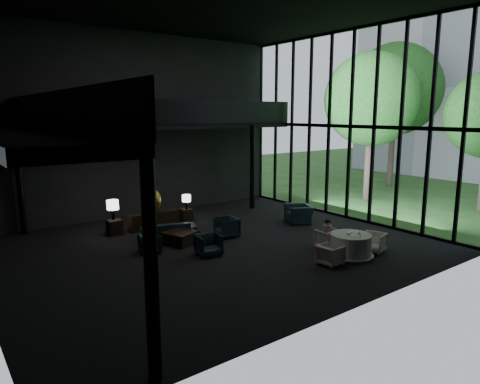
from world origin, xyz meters
TOP-DOWN VIEW (x-y plane):
  - floor at (0.00, 0.00)m, footprint 14.00×12.00m
  - ceiling at (0.00, 0.00)m, footprint 14.00×12.00m
  - wall_back at (0.00, 6.00)m, footprint 14.00×0.04m
  - wall_front at (0.00, -6.00)m, footprint 14.00×0.04m
  - curtain_wall at (6.95, 0.00)m, footprint 0.20×12.00m
  - mezzanine_left at (-6.00, 0.00)m, footprint 2.00×12.00m
  - mezzanine_back at (1.00, 5.00)m, footprint 12.00×2.00m
  - railing_left at (-5.00, 0.00)m, footprint 0.06×12.00m
  - railing_back at (1.00, 4.00)m, footprint 12.00×0.06m
  - column_sw at (-5.00, -5.70)m, footprint 0.24×0.24m
  - column_nw at (-5.00, 5.70)m, footprint 0.24×0.24m
  - column_ne at (4.80, 4.00)m, footprint 0.24×0.24m
  - tree_near at (11.00, 2.00)m, footprint 4.80×4.80m
  - tree_far at (16.00, 4.00)m, footprint 5.60×5.60m
  - console at (-0.65, 3.45)m, footprint 2.06×0.47m
  - bronze_urn at (-0.65, 3.47)m, footprint 0.63×0.63m
  - side_table_left at (-2.25, 3.52)m, footprint 0.52×0.52m
  - table_lamp_left at (-2.25, 3.61)m, footprint 0.45×0.45m
  - side_table_right at (0.95, 3.72)m, footprint 0.49×0.49m
  - table_lamp_right at (0.95, 3.63)m, footprint 0.37×0.37m
  - sofa at (-0.78, 1.94)m, footprint 2.01×1.14m
  - lounge_armchair_west at (-2.09, 0.73)m, footprint 0.68×0.71m
  - lounge_armchair_east at (1.00, 0.72)m, footprint 0.89×0.93m
  - lounge_armchair_south at (-0.69, -0.66)m, footprint 0.82×0.78m
  - window_armchair at (4.65, 0.63)m, footprint 1.26×1.45m
  - coffee_table at (-0.82, 0.98)m, footprint 1.29×1.29m
  - dining_table at (2.88, -3.52)m, footprint 1.47×1.47m
  - dining_chair_north at (2.99, -2.49)m, footprint 0.75×0.72m
  - dining_chair_east at (3.88, -3.65)m, footprint 0.77×0.80m
  - dining_chair_west at (1.79, -3.64)m, footprint 0.59×0.63m
  - child at (2.82, -2.58)m, footprint 0.28×0.28m
  - plate_a at (2.75, -3.67)m, footprint 0.28×0.28m
  - plate_b at (3.11, -3.34)m, footprint 0.24×0.24m
  - saucer at (3.05, -3.57)m, footprint 0.18×0.18m
  - coffee_cup at (3.12, -3.65)m, footprint 0.09×0.09m
  - cereal_bowl at (2.78, -3.50)m, footprint 0.15×0.15m
  - cream_pot at (2.92, -3.85)m, footprint 0.07×0.07m

SIDE VIEW (x-z plane):
  - floor at x=0.00m, z-range -0.01..0.01m
  - coffee_table at x=-0.82m, z-range 0.00..0.45m
  - side_table_right at x=0.95m, z-range 0.00..0.54m
  - side_table_left at x=-2.25m, z-range 0.00..0.57m
  - dining_chair_west at x=1.79m, z-range 0.00..0.61m
  - lounge_armchair_west at x=-2.09m, z-range 0.00..0.62m
  - dining_table at x=2.88m, z-range -0.05..0.70m
  - console at x=-0.65m, z-range 0.00..0.66m
  - dining_chair_east at x=3.88m, z-range 0.00..0.67m
  - dining_chair_north at x=2.99m, z-range 0.00..0.67m
  - lounge_armchair_south at x=-0.69m, z-range 0.00..0.75m
  - sofa at x=-0.78m, z-range 0.00..0.76m
  - lounge_armchair_east at x=1.00m, z-range 0.00..0.83m
  - window_armchair at x=4.65m, z-range 0.00..1.07m
  - child at x=2.82m, z-range 0.45..1.06m
  - saucer at x=3.05m, z-range 0.75..0.76m
  - plate_a at x=2.75m, z-range 0.75..0.76m
  - plate_b at x=3.11m, z-range 0.75..0.77m
  - cream_pot at x=2.92m, z-range 0.75..0.81m
  - cereal_bowl at x=2.78m, z-range 0.75..0.83m
  - coffee_cup at x=3.12m, z-range 0.76..0.82m
  - table_lamp_right at x=0.95m, z-range 0.67..1.28m
  - table_lamp_left at x=-2.25m, z-range 0.73..1.48m
  - bronze_urn at x=-0.65m, z-range 0.57..1.75m
  - column_sw at x=-5.00m, z-range 0.00..4.00m
  - column_nw at x=-5.00m, z-range 0.00..4.00m
  - column_ne at x=4.80m, z-range 0.00..4.00m
  - wall_back at x=0.00m, z-range 0.00..8.00m
  - wall_front at x=0.00m, z-range 0.00..8.00m
  - curtain_wall at x=6.95m, z-range 0.00..8.00m
  - mezzanine_left at x=-6.00m, z-range 3.88..4.12m
  - mezzanine_back at x=1.00m, z-range 3.88..4.12m
  - railing_left at x=-5.00m, z-range 4.10..5.10m
  - railing_back at x=1.00m, z-range 4.10..5.10m
  - tree_near at x=11.00m, z-range 1.41..9.06m
  - tree_far at x=16.00m, z-range 1.59..10.39m
  - ceiling at x=0.00m, z-range 7.99..8.01m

